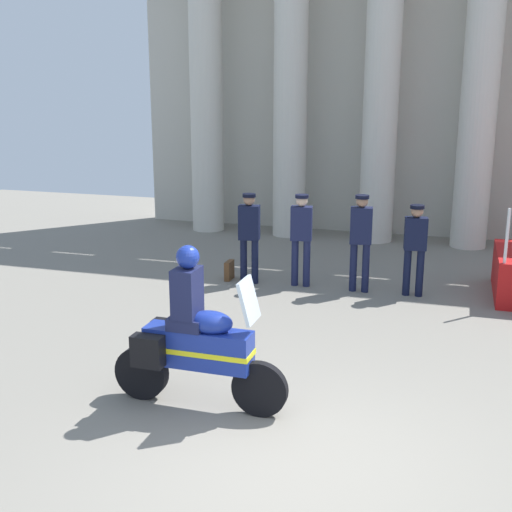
% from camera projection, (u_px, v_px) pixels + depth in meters
% --- Properties ---
extents(ground_plane, '(28.00, 28.00, 0.00)m').
position_uv_depth(ground_plane, '(290.00, 465.00, 6.46)').
color(ground_plane, gray).
extents(colonnade_backdrop, '(12.22, 1.64, 7.45)m').
position_uv_depth(colonnade_backdrop, '(385.00, 66.00, 15.23)').
color(colonnade_backdrop, beige).
rests_on(colonnade_backdrop, ground_plane).
extents(officer_in_row_0, '(0.41, 0.27, 1.68)m').
position_uv_depth(officer_in_row_0, '(249.00, 231.00, 12.15)').
color(officer_in_row_0, black).
rests_on(officer_in_row_0, ground_plane).
extents(officer_in_row_1, '(0.41, 0.27, 1.69)m').
position_uv_depth(officer_in_row_1, '(301.00, 233.00, 11.97)').
color(officer_in_row_1, '#191E42').
rests_on(officer_in_row_1, ground_plane).
extents(officer_in_row_2, '(0.41, 0.27, 1.74)m').
position_uv_depth(officer_in_row_2, '(361.00, 235.00, 11.63)').
color(officer_in_row_2, '#141938').
rests_on(officer_in_row_2, ground_plane).
extents(officer_in_row_3, '(0.41, 0.27, 1.61)m').
position_uv_depth(officer_in_row_3, '(415.00, 243.00, 11.41)').
color(officer_in_row_3, black).
rests_on(officer_in_row_3, ground_plane).
extents(motorcycle_with_rider, '(2.09, 0.70, 1.90)m').
position_uv_depth(motorcycle_with_rider, '(192.00, 341.00, 7.47)').
color(motorcycle_with_rider, black).
rests_on(motorcycle_with_rider, ground_plane).
extents(briefcase_on_ground, '(0.10, 0.32, 0.36)m').
position_uv_depth(briefcase_on_ground, '(229.00, 270.00, 12.56)').
color(briefcase_on_ground, brown).
rests_on(briefcase_on_ground, ground_plane).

